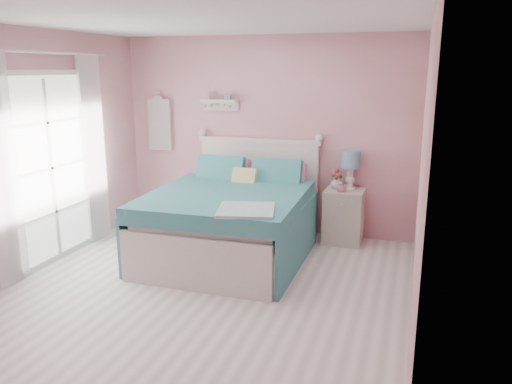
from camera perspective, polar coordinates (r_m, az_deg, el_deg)
The scene contains 13 objects.
floor at distance 5.06m, azimuth -6.63°, elevation -11.60°, with size 4.50×4.50×0.00m, color beige.
room_shell at distance 4.61m, azimuth -7.18°, elevation 6.50°, with size 4.50×4.50×4.50m.
bed at distance 5.93m, azimuth -2.75°, elevation -3.30°, with size 1.77×2.20×1.26m.
nightstand at distance 6.44m, azimuth 9.96°, elevation -2.74°, with size 0.48×0.47×0.69m.
table_lamp at distance 6.39m, azimuth 10.77°, elevation 3.38°, with size 0.24×0.24×0.49m.
vase at distance 6.40m, azimuth 9.17°, elevation 1.11°, with size 0.16×0.16×0.16m, color silver.
teacup at distance 6.25m, azimuth 9.79°, elevation 0.41°, with size 0.11×0.11×0.09m, color #BD7E86.
roses at distance 6.38m, azimuth 9.19°, elevation 2.14°, with size 0.14×0.11×0.12m.
wall_shelf at distance 6.84m, azimuth -4.16°, elevation 10.22°, with size 0.50×0.15×0.25m.
hanging_dress at distance 7.26m, azimuth -10.97°, elevation 7.56°, with size 0.34×0.03×0.72m, color white.
french_door at distance 6.09m, azimuth -22.42°, elevation 2.49°, with size 0.04×1.32×2.16m.
curtain_near at distance 5.50m, azimuth -27.08°, elevation 2.02°, with size 0.04×0.40×2.32m, color white.
curtain_far at distance 6.62m, azimuth -18.04°, elevation 4.62°, with size 0.04×0.40×2.32m, color white.
Camera 1 is at (1.95, -4.13, 2.17)m, focal length 35.00 mm.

